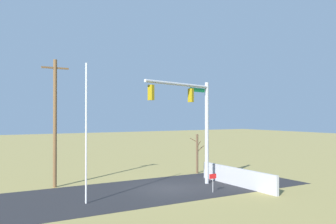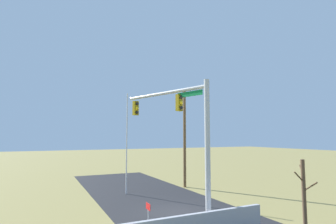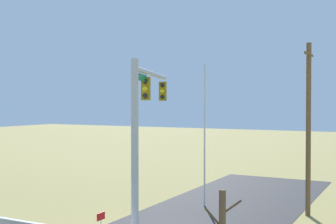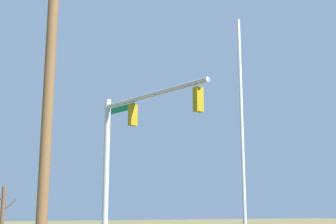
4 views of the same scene
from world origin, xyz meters
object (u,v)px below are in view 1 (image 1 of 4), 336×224
Objects in this scene: signal_mast at (194,114)px; open_sign at (213,179)px; bare_tree at (197,153)px; flagpole at (86,133)px; utility_pole at (55,121)px.

signal_mast is 6.20× the size of open_sign.
signal_mast is 2.20× the size of bare_tree.
open_sign is at bearing -9.23° from flagpole.
utility_pole reaches higher than open_sign.
open_sign is (8.16, -1.33, -3.16)m from flagpole.
utility_pole is 2.64× the size of bare_tree.
flagpole reaches higher than bare_tree.
flagpole is 0.90× the size of utility_pole.
utility_pole is 12.61m from bare_tree.
bare_tree is (3.68, 4.80, -3.44)m from signal_mast.
utility_pole is (-8.58, 4.90, -0.51)m from signal_mast.
utility_pole reaches higher than flagpole.
bare_tree is at bearing 52.49° from signal_mast.
utility_pole is 7.44× the size of open_sign.
bare_tree is 2.82× the size of open_sign.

